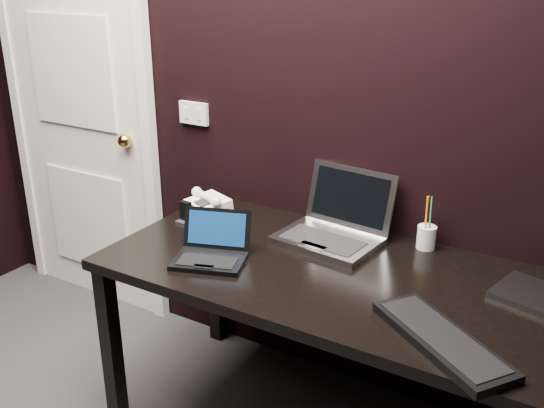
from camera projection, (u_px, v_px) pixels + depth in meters
The scene contains 11 objects.
wall_back at pixel (319, 85), 2.38m from camera, with size 4.00×4.00×0.00m, color black.
door at pixel (79, 112), 3.09m from camera, with size 0.99×0.10×2.14m.
wall_switch at pixel (194, 113), 2.73m from camera, with size 0.15×0.02×0.10m.
desk at pixel (339, 291), 2.15m from camera, with size 1.70×0.80×0.74m.
netbook at pixel (211, 251), 2.19m from camera, with size 0.31×0.30×0.16m.
silver_laptop at pixel (334, 228), 2.35m from camera, with size 0.41×0.38×0.26m.
ext_keyboard at pixel (441, 339), 1.71m from camera, with size 0.47×0.40×0.03m.
closed_laptop at pixel (544, 299), 1.92m from camera, with size 0.33×0.27×0.02m.
desk_phone at pixel (208, 204), 2.63m from camera, with size 0.21×0.20×0.10m.
mobile_phone at pixel (185, 216), 2.49m from camera, with size 0.06×0.05×0.10m.
pen_cup at pixel (426, 236), 2.28m from camera, with size 0.08×0.08×0.21m.
Camera 1 is at (1.06, -0.34, 1.73)m, focal length 40.00 mm.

